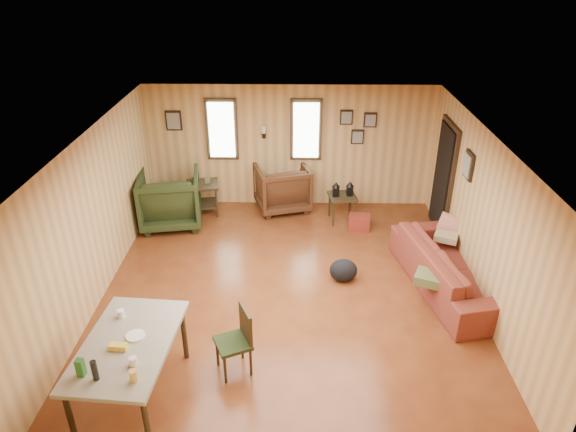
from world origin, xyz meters
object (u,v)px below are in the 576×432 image
side_table (343,194)px  dining_table (128,348)px  recliner_green (170,197)px  end_table (203,193)px  sofa (451,261)px  recliner_brown (282,185)px

side_table → dining_table: dining_table is taller
recliner_green → end_table: bearing=-148.3°
sofa → side_table: 2.60m
recliner_green → side_table: size_ratio=1.39×
recliner_green → dining_table: recliner_green is taller
end_table → dining_table: 4.68m
end_table → side_table: size_ratio=0.95×
recliner_green → dining_table: 4.24m
recliner_brown → dining_table: dining_table is taller
recliner_brown → recliner_green: 2.15m
sofa → recliner_brown: bearing=32.2°
side_table → sofa: bearing=-56.3°
recliner_green → end_table: 0.70m
end_table → side_table: side_table is taller
sofa → dining_table: 4.71m
sofa → end_table: sofa is taller
side_table → dining_table: (-2.69, -4.39, 0.19)m
end_table → dining_table: size_ratio=0.46×
recliner_brown → end_table: (-1.52, -0.23, -0.07)m
dining_table → recliner_green: bearing=101.1°
sofa → recliner_brown: 3.72m
sofa → recliner_brown: size_ratio=2.40×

